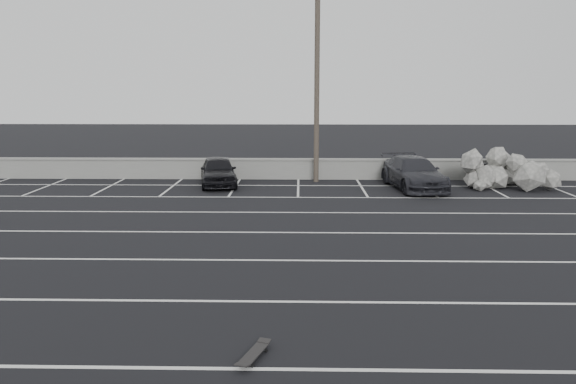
{
  "coord_description": "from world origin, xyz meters",
  "views": [
    {
      "loc": [
        1.07,
        -14.58,
        4.56
      ],
      "look_at": [
        0.66,
        4.82,
        1.0
      ],
      "focal_mm": 35.0,
      "sensor_mm": 36.0,
      "label": 1
    }
  ],
  "objects_px": {
    "trash_bin": "(481,172)",
    "riprap_pile": "(509,175)",
    "skateboard": "(254,354)",
    "utility_pole": "(317,84)",
    "car_right": "(414,173)",
    "car_left": "(218,171)"
  },
  "relations": [
    {
      "from": "trash_bin",
      "to": "skateboard",
      "type": "xyz_separation_m",
      "value": [
        -9.91,
        -19.23,
        -0.38
      ]
    },
    {
      "from": "car_left",
      "to": "riprap_pile",
      "type": "bearing_deg",
      "value": -10.48
    },
    {
      "from": "car_left",
      "to": "car_right",
      "type": "distance_m",
      "value": 9.24
    },
    {
      "from": "utility_pole",
      "to": "car_right",
      "type": "bearing_deg",
      "value": -22.79
    },
    {
      "from": "car_left",
      "to": "trash_bin",
      "type": "height_order",
      "value": "car_left"
    },
    {
      "from": "car_left",
      "to": "skateboard",
      "type": "distance_m",
      "value": 17.92
    },
    {
      "from": "riprap_pile",
      "to": "skateboard",
      "type": "height_order",
      "value": "riprap_pile"
    },
    {
      "from": "car_right",
      "to": "utility_pole",
      "type": "bearing_deg",
      "value": 149.3
    },
    {
      "from": "utility_pole",
      "to": "trash_bin",
      "type": "height_order",
      "value": "utility_pole"
    },
    {
      "from": "utility_pole",
      "to": "skateboard",
      "type": "distance_m",
      "value": 19.49
    },
    {
      "from": "car_right",
      "to": "utility_pole",
      "type": "relative_size",
      "value": 0.53
    },
    {
      "from": "car_left",
      "to": "car_right",
      "type": "height_order",
      "value": "car_right"
    },
    {
      "from": "car_left",
      "to": "skateboard",
      "type": "xyz_separation_m",
      "value": [
        3.14,
        -17.63,
        -0.62
      ]
    },
    {
      "from": "car_right",
      "to": "riprap_pile",
      "type": "relative_size",
      "value": 1.17
    },
    {
      "from": "car_left",
      "to": "skateboard",
      "type": "bearing_deg",
      "value": -90.04
    },
    {
      "from": "car_left",
      "to": "riprap_pile",
      "type": "xyz_separation_m",
      "value": [
        13.83,
        -0.08,
        -0.16
      ]
    },
    {
      "from": "trash_bin",
      "to": "riprap_pile",
      "type": "relative_size",
      "value": 0.21
    },
    {
      "from": "trash_bin",
      "to": "riprap_pile",
      "type": "bearing_deg",
      "value": -65.14
    },
    {
      "from": "car_left",
      "to": "riprap_pile",
      "type": "height_order",
      "value": "car_left"
    },
    {
      "from": "riprap_pile",
      "to": "skateboard",
      "type": "xyz_separation_m",
      "value": [
        -10.69,
        -17.55,
        -0.45
      ]
    },
    {
      "from": "riprap_pile",
      "to": "skateboard",
      "type": "bearing_deg",
      "value": -121.35
    },
    {
      "from": "car_left",
      "to": "utility_pole",
      "type": "height_order",
      "value": "utility_pole"
    }
  ]
}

